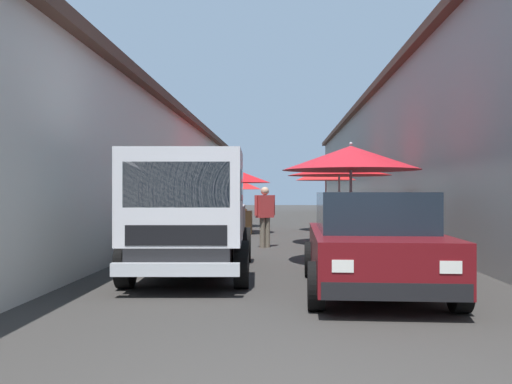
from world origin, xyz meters
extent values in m
plane|color=#33302D|center=(13.50, 0.00, 0.00)|extent=(90.00, 90.00, 0.00)
cube|color=beige|center=(15.75, 6.97, 1.99)|extent=(49.50, 7.00, 3.97)
cube|color=#4C3328|center=(15.75, 6.97, 4.09)|extent=(49.80, 7.50, 0.24)
cube|color=gray|center=(15.75, -6.97, 2.61)|extent=(49.50, 7.00, 5.22)
cube|color=#4C3328|center=(15.75, -6.97, 5.34)|extent=(49.80, 7.50, 0.24)
cylinder|color=#9E9EA3|center=(15.69, 1.70, 1.12)|extent=(0.06, 0.06, 2.25)
cone|color=red|center=(15.69, 1.70, 2.02)|extent=(2.43, 2.43, 0.46)
sphere|color=#9E9EA3|center=(15.69, 1.70, 2.29)|extent=(0.07, 0.07, 0.07)
cube|color=brown|center=(15.62, 1.51, 0.40)|extent=(0.77, 0.76, 0.80)
sphere|color=orange|center=(15.50, 1.64, 0.84)|extent=(0.09, 0.09, 0.09)
sphere|color=orange|center=(15.46, 1.48, 0.84)|extent=(0.09, 0.09, 0.09)
sphere|color=orange|center=(15.37, 1.34, 0.84)|extent=(0.09, 0.09, 0.09)
cylinder|color=#9E9EA3|center=(17.17, -1.57, 1.20)|extent=(0.06, 0.06, 2.40)
cone|color=red|center=(17.17, -1.57, 2.15)|extent=(2.26, 2.26, 0.49)
sphere|color=#9E9EA3|center=(17.17, -1.57, 2.44)|extent=(0.07, 0.07, 0.07)
cube|color=olive|center=(17.17, -1.76, 0.42)|extent=(0.77, 0.61, 0.84)
sphere|color=orange|center=(17.05, -1.77, 0.89)|extent=(0.09, 0.09, 0.09)
sphere|color=orange|center=(16.95, -1.95, 0.89)|extent=(0.09, 0.09, 0.09)
sphere|color=orange|center=(17.14, -1.78, 0.89)|extent=(0.09, 0.09, 0.09)
cylinder|color=#9E9EA3|center=(11.90, -1.50, 1.12)|extent=(0.06, 0.06, 2.23)
cone|color=red|center=(11.90, -1.50, 2.07)|extent=(2.86, 2.86, 0.32)
sphere|color=#9E9EA3|center=(11.90, -1.50, 2.27)|extent=(0.07, 0.07, 0.07)
cube|color=#9E7547|center=(11.89, -1.35, 0.41)|extent=(0.84, 0.59, 0.83)
sphere|color=orange|center=(11.71, -1.45, 0.87)|extent=(0.09, 0.09, 0.09)
sphere|color=orange|center=(11.92, -1.25, 0.87)|extent=(0.09, 0.09, 0.09)
sphere|color=orange|center=(12.12, -1.19, 0.93)|extent=(0.09, 0.09, 0.09)
sphere|color=orange|center=(11.71, -1.32, 0.87)|extent=(0.09, 0.09, 0.09)
sphere|color=orange|center=(11.65, -1.26, 0.87)|extent=(0.09, 0.09, 0.09)
sphere|color=orange|center=(12.01, -1.25, 0.87)|extent=(0.09, 0.09, 0.09)
cylinder|color=#9E9EA3|center=(7.71, -1.28, 1.19)|extent=(0.06, 0.06, 2.38)
cone|color=red|center=(7.71, -1.28, 2.14)|extent=(2.75, 2.75, 0.49)
sphere|color=#9E9EA3|center=(7.71, -1.28, 2.42)|extent=(0.07, 0.07, 0.07)
cube|color=#9E7547|center=(7.70, -1.48, 0.37)|extent=(0.85, 0.67, 0.75)
sphere|color=orange|center=(7.53, -1.56, 0.85)|extent=(0.09, 0.09, 0.09)
sphere|color=orange|center=(7.90, -1.42, 0.79)|extent=(0.09, 0.09, 0.09)
sphere|color=orange|center=(7.65, -1.26, 0.79)|extent=(0.09, 0.09, 0.09)
cylinder|color=#9E9EA3|center=(19.40, 2.03, 1.03)|extent=(0.06, 0.06, 2.05)
cone|color=red|center=(19.40, 2.03, 1.82)|extent=(2.20, 2.20, 0.47)
sphere|color=#9E9EA3|center=(19.40, 2.03, 2.09)|extent=(0.07, 0.07, 0.07)
cube|color=olive|center=(19.51, 1.98, 0.36)|extent=(0.86, 0.69, 0.71)
sphere|color=orange|center=(19.30, 1.94, 0.76)|extent=(0.09, 0.09, 0.09)
sphere|color=orange|center=(19.80, 1.78, 0.76)|extent=(0.09, 0.09, 0.09)
sphere|color=orange|center=(19.47, 1.83, 0.76)|extent=(0.09, 0.09, 0.09)
sphere|color=orange|center=(19.61, 2.18, 0.76)|extent=(0.09, 0.09, 0.09)
sphere|color=orange|center=(19.27, 1.91, 0.76)|extent=(0.09, 0.09, 0.09)
cube|color=#600F14|center=(4.84, -1.21, 0.57)|extent=(3.95, 1.84, 0.64)
cube|color=#19232D|center=(4.99, -1.21, 1.17)|extent=(2.39, 1.58, 0.56)
cube|color=black|center=(2.93, -1.15, 0.35)|extent=(0.15, 1.65, 0.20)
cube|color=silver|center=(2.89, -1.73, 0.63)|extent=(0.07, 0.24, 0.14)
cube|color=silver|center=(2.93, -0.57, 0.63)|extent=(0.07, 0.24, 0.14)
cylinder|color=black|center=(3.49, -2.03, 0.30)|extent=(0.61, 0.22, 0.60)
cylinder|color=black|center=(3.54, -0.31, 0.30)|extent=(0.61, 0.22, 0.60)
cylinder|color=black|center=(6.14, -2.11, 0.30)|extent=(0.61, 0.22, 0.60)
cylinder|color=black|center=(6.19, -0.39, 0.30)|extent=(0.61, 0.22, 0.60)
cube|color=black|center=(6.60, 1.66, 0.50)|extent=(4.86, 1.69, 0.36)
cube|color=silver|center=(4.97, 1.59, 1.38)|extent=(1.62, 1.82, 1.40)
cube|color=#19232D|center=(4.23, 1.55, 1.55)|extent=(0.13, 1.47, 0.63)
cube|color=#19232D|center=(4.97, 1.59, 1.55)|extent=(1.13, 1.82, 0.45)
cube|color=black|center=(4.22, 1.55, 0.86)|extent=(0.13, 1.40, 0.28)
cube|color=silver|center=(4.14, 1.55, 0.40)|extent=(0.20, 1.75, 0.18)
cube|color=gray|center=(7.46, 0.88, 0.93)|extent=(3.16, 0.21, 0.50)
cube|color=gray|center=(7.38, 2.52, 0.93)|extent=(3.16, 0.21, 0.50)
cube|color=gray|center=(8.97, 1.77, 0.93)|extent=(0.14, 1.65, 0.50)
cylinder|color=black|center=(5.01, 0.71, 0.36)|extent=(0.73, 0.25, 0.72)
cylinder|color=black|center=(4.93, 2.46, 0.36)|extent=(0.73, 0.25, 0.72)
cylinder|color=black|center=(8.08, 0.86, 0.36)|extent=(0.73, 0.25, 0.72)
cylinder|color=black|center=(8.00, 2.60, 0.36)|extent=(0.73, 0.25, 0.72)
cylinder|color=navy|center=(10.46, 2.63, 0.42)|extent=(0.14, 0.14, 0.83)
cylinder|color=navy|center=(10.42, 2.47, 0.42)|extent=(0.14, 0.14, 0.83)
cube|color=#B73333|center=(10.44, 2.55, 1.15)|extent=(0.31, 0.52, 0.63)
sphere|color=#A57A5B|center=(10.44, 2.55, 1.57)|extent=(0.23, 0.23, 0.23)
cylinder|color=#B73333|center=(10.51, 2.83, 1.18)|extent=(0.08, 0.08, 0.56)
cylinder|color=#B73333|center=(10.37, 2.26, 1.18)|extent=(0.08, 0.08, 0.56)
cylinder|color=#665B4C|center=(11.05, 0.48, 0.39)|extent=(0.14, 0.14, 0.79)
cylinder|color=#665B4C|center=(10.96, 0.60, 0.39)|extent=(0.14, 0.14, 0.79)
cube|color=#B73333|center=(11.01, 0.54, 1.08)|extent=(0.43, 0.49, 0.59)
sphere|color=tan|center=(11.01, 0.54, 1.48)|extent=(0.22, 0.22, 0.22)
cylinder|color=#B73333|center=(11.17, 0.32, 1.11)|extent=(0.08, 0.08, 0.53)
cylinder|color=#B73333|center=(10.84, 0.76, 1.11)|extent=(0.08, 0.08, 0.53)
cylinder|color=black|center=(8.64, 2.98, 0.22)|extent=(0.45, 0.16, 0.44)
cylinder|color=black|center=(7.40, 2.78, 0.22)|extent=(0.45, 0.18, 0.44)
cube|color=red|center=(7.97, 2.87, 0.27)|extent=(0.93, 0.42, 0.08)
ellipsoid|color=black|center=(7.68, 2.83, 0.64)|extent=(0.59, 0.34, 0.20)
cube|color=red|center=(8.59, 2.97, 0.67)|extent=(0.19, 0.34, 0.56)
cylinder|color=silver|center=(8.52, 2.96, 0.77)|extent=(0.28, 0.10, 0.68)
cylinder|color=black|center=(8.44, 2.95, 1.12)|extent=(0.55, 0.12, 0.04)
cylinder|color=red|center=(13.83, 2.83, 0.42)|extent=(0.30, 0.30, 0.03)
cylinder|color=red|center=(13.95, 2.83, 0.21)|extent=(0.04, 0.04, 0.42)
cylinder|color=red|center=(13.83, 2.94, 0.21)|extent=(0.04, 0.04, 0.42)
cylinder|color=red|center=(13.72, 2.83, 0.21)|extent=(0.04, 0.04, 0.42)
cylinder|color=red|center=(13.83, 2.72, 0.21)|extent=(0.04, 0.04, 0.42)
camera|label=1|loc=(-3.08, 0.12, 1.45)|focal=37.72mm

